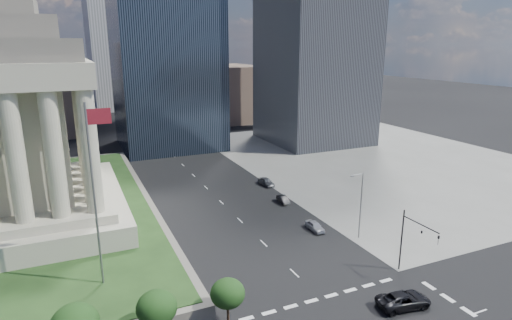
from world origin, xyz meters
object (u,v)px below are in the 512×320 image
street_lamp_north (360,202)px  parked_sedan_mid (283,200)px  flagpole (95,186)px  parked_sedan_far (266,182)px  traffic_signal_ne (413,237)px  parked_sedan_near (315,226)px  pickup_truck (404,300)px

street_lamp_north → parked_sedan_mid: (-3.35, 17.18, -5.04)m
flagpole → parked_sedan_far: (33.33, 28.42, -12.36)m
flagpole → traffic_signal_ne: 36.69m
parked_sedan_far → parked_sedan_near: bearing=-101.0°
traffic_signal_ne → street_lamp_north: 11.34m
street_lamp_north → pickup_truck: size_ratio=1.68×
street_lamp_north → traffic_signal_ne: bearing=-94.2°
traffic_signal_ne → pickup_truck: (-5.21, -4.67, -4.42)m
pickup_truck → street_lamp_north: bearing=-12.4°
pickup_truck → parked_sedan_far: 43.59m
pickup_truck → parked_sedan_far: size_ratio=1.34×
flagpole → parked_sedan_near: bearing=10.7°
street_lamp_north → parked_sedan_far: street_lamp_north is taller
street_lamp_north → pickup_truck: (-6.04, -15.97, -4.84)m
street_lamp_north → pickup_truck: street_lamp_north is taller
parked_sedan_near → flagpole: bearing=-167.7°
traffic_signal_ne → parked_sedan_near: size_ratio=1.98×
traffic_signal_ne → pickup_truck: size_ratio=1.35×
flagpole → street_lamp_north: 35.95m
street_lamp_north → parked_sedan_near: bearing=131.8°
flagpole → parked_sedan_far: bearing=40.5°
parked_sedan_mid → parked_sedan_far: 10.35m
traffic_signal_ne → parked_sedan_mid: 28.97m
flagpole → parked_sedan_near: (30.83, 5.84, -12.43)m
traffic_signal_ne → parked_sedan_mid: size_ratio=2.13×
pickup_truck → parked_sedan_far: pickup_truck is taller
flagpole → traffic_signal_ne: bearing=-16.7°
flagpole → parked_sedan_far: flagpole is taller
parked_sedan_near → parked_sedan_far: bearing=85.2°
parked_sedan_near → street_lamp_north: bearing=-46.6°
street_lamp_north → flagpole: bearing=-178.4°
pickup_truck → parked_sedan_near: bearing=3.6°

